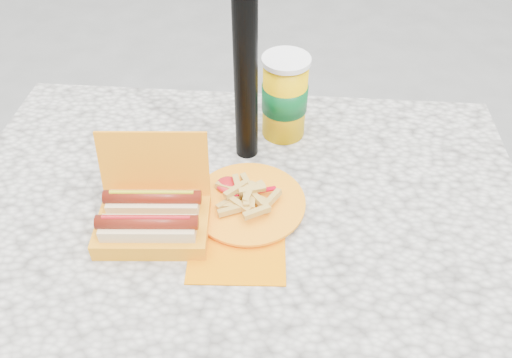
# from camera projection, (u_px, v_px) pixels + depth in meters

# --- Properties ---
(picnic_table) EXTENTS (1.20, 0.80, 0.75)m
(picnic_table) POSITION_uv_depth(u_px,v_px,m) (241.00, 235.00, 1.11)
(picnic_table) COLOR beige
(picnic_table) RESTS_ON ground
(umbrella_pole) EXTENTS (0.05, 0.05, 2.20)m
(umbrella_pole) POSITION_uv_depth(u_px,v_px,m) (245.00, 6.00, 0.91)
(umbrella_pole) COLOR black
(umbrella_pole) RESTS_ON ground
(hotdog_box) EXTENTS (0.23, 0.19, 0.17)m
(hotdog_box) POSITION_uv_depth(u_px,v_px,m) (153.00, 217.00, 0.96)
(hotdog_box) COLOR orange
(hotdog_box) RESTS_ON picnic_table
(fries_plate) EXTENTS (0.23, 0.32, 0.05)m
(fries_plate) POSITION_uv_depth(u_px,v_px,m) (247.00, 205.00, 1.01)
(fries_plate) COLOR orange
(fries_plate) RESTS_ON picnic_table
(soda_cup) EXTENTS (0.11, 0.11, 0.20)m
(soda_cup) POSITION_uv_depth(u_px,v_px,m) (285.00, 97.00, 1.14)
(soda_cup) COLOR #FFBD00
(soda_cup) RESTS_ON picnic_table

